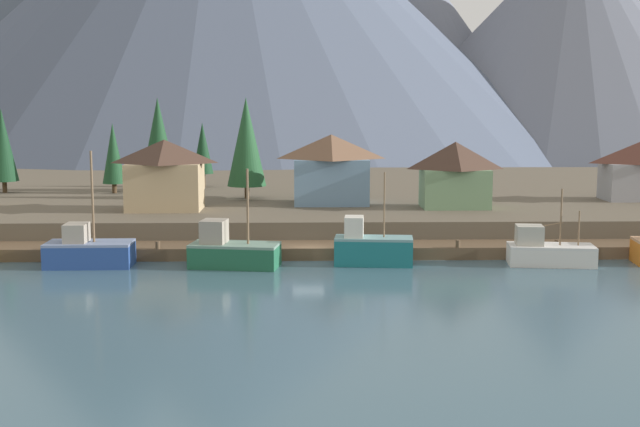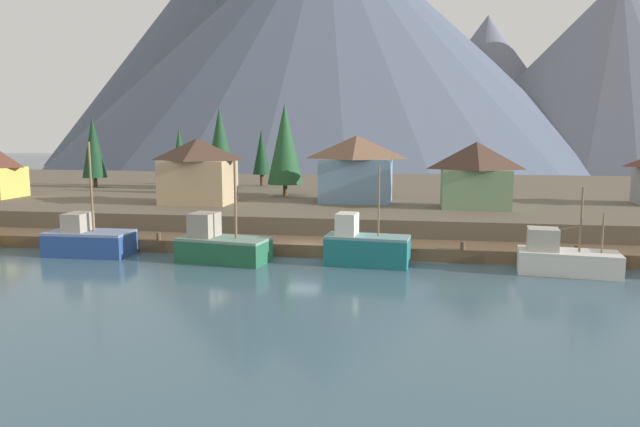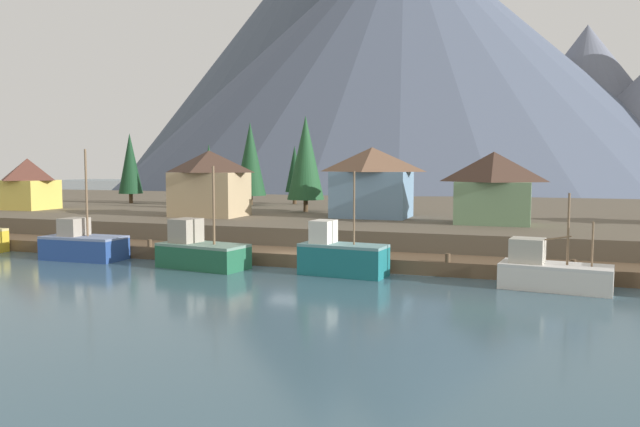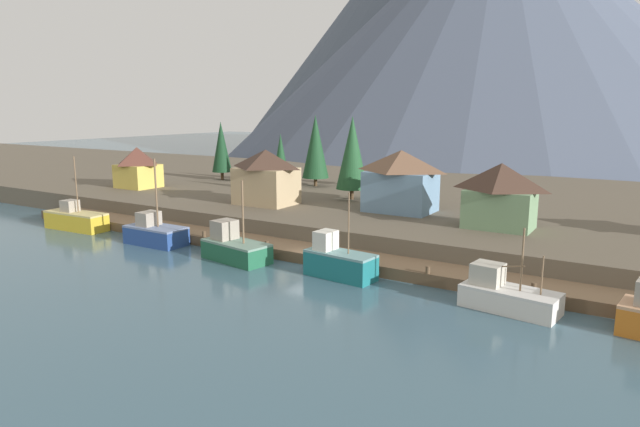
# 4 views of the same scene
# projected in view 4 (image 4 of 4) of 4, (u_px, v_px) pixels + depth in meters

# --- Properties ---
(ground_plane) EXTENTS (400.00, 400.00, 1.00)m
(ground_plane) POSITION_uv_depth(u_px,v_px,m) (393.00, 229.00, 66.76)
(ground_plane) COLOR #3D5B6B
(dock) EXTENTS (80.00, 4.00, 1.60)m
(dock) POSITION_uv_depth(u_px,v_px,m) (313.00, 254.00, 51.54)
(dock) COLOR brown
(dock) RESTS_ON ground_plane
(shoreline_bank) EXTENTS (400.00, 56.00, 2.50)m
(shoreline_bank) POSITION_uv_depth(u_px,v_px,m) (429.00, 201.00, 76.45)
(shoreline_bank) COLOR brown
(shoreline_bank) RESTS_ON ground_plane
(mountain_west_peak) EXTENTS (129.19, 129.19, 84.29)m
(mountain_west_peak) POSITION_uv_depth(u_px,v_px,m) (422.00, 27.00, 193.48)
(mountain_west_peak) COLOR #475160
(mountain_west_peak) RESTS_ON ground_plane
(mountain_central_peak) EXTENTS (160.22, 160.22, 74.25)m
(mountain_central_peak) POSITION_uv_depth(u_px,v_px,m) (496.00, 28.00, 162.80)
(mountain_central_peak) COLOR #4C566B
(mountain_central_peak) RESTS_ON ground_plane
(fishing_boat_yellow) EXTENTS (8.26, 3.06, 8.54)m
(fishing_boat_yellow) POSITION_uv_depth(u_px,v_px,m) (76.00, 220.00, 64.10)
(fishing_boat_yellow) COLOR gold
(fishing_boat_yellow) RESTS_ON ground_plane
(fishing_boat_blue) EXTENTS (6.57, 3.19, 8.92)m
(fishing_boat_blue) POSITION_uv_depth(u_px,v_px,m) (155.00, 233.00, 57.10)
(fishing_boat_blue) COLOR navy
(fishing_boat_blue) RESTS_ON ground_plane
(fishing_boat_green) EXTENTS (7.14, 4.10, 7.59)m
(fishing_boat_green) POSITION_uv_depth(u_px,v_px,m) (235.00, 248.00, 50.99)
(fishing_boat_green) COLOR #1E5B3D
(fishing_boat_green) RESTS_ON ground_plane
(fishing_boat_teal) EXTENTS (6.24, 3.03, 7.25)m
(fishing_boat_teal) POSITION_uv_depth(u_px,v_px,m) (339.00, 262.00, 45.84)
(fishing_boat_teal) COLOR #196B70
(fishing_boat_teal) RESTS_ON ground_plane
(fishing_boat_white) EXTENTS (6.84, 3.67, 5.98)m
(fishing_boat_white) POSITION_uv_depth(u_px,v_px,m) (506.00, 295.00, 38.52)
(fishing_boat_white) COLOR silver
(fishing_boat_white) RESTS_ON ground_plane
(house_blue) EXTENTS (7.63, 5.64, 6.87)m
(house_blue) POSITION_uv_depth(u_px,v_px,m) (401.00, 180.00, 61.39)
(house_blue) COLOR #6689A8
(house_blue) RESTS_ON shoreline_bank
(house_yellow) EXTENTS (5.65, 5.05, 5.88)m
(house_yellow) POSITION_uv_depth(u_px,v_px,m) (138.00, 167.00, 80.15)
(house_yellow) COLOR gold
(house_yellow) RESTS_ON shoreline_bank
(house_tan) EXTENTS (7.14, 5.36, 6.58)m
(house_tan) POSITION_uv_depth(u_px,v_px,m) (266.00, 176.00, 66.13)
(house_tan) COLOR tan
(house_tan) RESTS_ON shoreline_bank
(house_green) EXTENTS (6.61, 4.44, 6.30)m
(house_green) POSITION_uv_depth(u_px,v_px,m) (500.00, 195.00, 52.68)
(house_green) COLOR #6B8E66
(house_green) RESTS_ON shoreline_bank
(conifer_near_left) EXTENTS (4.05, 4.05, 10.50)m
(conifer_near_left) POSITION_uv_depth(u_px,v_px,m) (352.00, 153.00, 69.16)
(conifer_near_left) COLOR #4C3823
(conifer_near_left) RESTS_ON shoreline_bank
(conifer_near_right) EXTENTS (2.44, 2.44, 7.59)m
(conifer_near_right) POSITION_uv_depth(u_px,v_px,m) (355.00, 155.00, 82.18)
(conifer_near_right) COLOR #4C3823
(conifer_near_right) RESTS_ON shoreline_bank
(conifer_mid_left) EXTENTS (3.15, 3.15, 9.33)m
(conifer_mid_left) POSITION_uv_depth(u_px,v_px,m) (221.00, 147.00, 88.49)
(conifer_mid_left) COLOR #4C3823
(conifer_mid_left) RESTS_ON shoreline_bank
(conifer_mid_right) EXTENTS (3.94, 3.94, 10.49)m
(conifer_mid_right) POSITION_uv_depth(u_px,v_px,m) (315.00, 147.00, 81.09)
(conifer_mid_right) COLOR #4C3823
(conifer_mid_right) RESTS_ON shoreline_bank
(conifer_back_left) EXTENTS (2.49, 2.49, 7.73)m
(conifer_back_left) POSITION_uv_depth(u_px,v_px,m) (281.00, 156.00, 81.68)
(conifer_back_left) COLOR #4C3823
(conifer_back_left) RESTS_ON shoreline_bank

